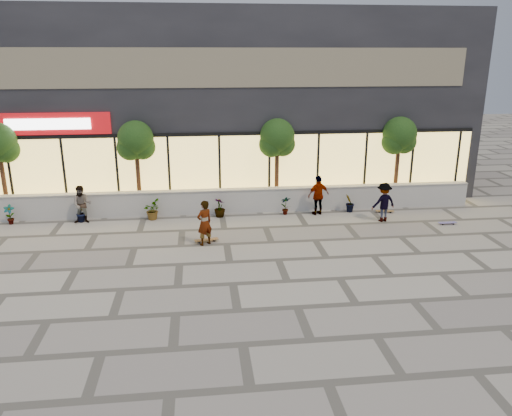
{
  "coord_description": "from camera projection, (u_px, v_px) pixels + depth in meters",
  "views": [
    {
      "loc": [
        -0.87,
        -13.51,
        6.58
      ],
      "look_at": [
        1.08,
        3.35,
        1.3
      ],
      "focal_mm": 35.0,
      "sensor_mm": 36.0,
      "label": 1
    }
  ],
  "objects": [
    {
      "name": "planter_wall",
      "position": [
        221.0,
        201.0,
        21.35
      ],
      "size": [
        22.0,
        0.42,
        1.04
      ],
      "color": "beige",
      "rests_on": "ground"
    },
    {
      "name": "shrub_e",
      "position": [
        286.0,
        205.0,
        21.16
      ],
      "size": [
        0.46,
        0.35,
        0.81
      ],
      "primitive_type": "imported",
      "rotation": [
        0.0,
        0.0,
        3.28
      ],
      "color": "#143410",
      "rests_on": "ground"
    },
    {
      "name": "skater_center",
      "position": [
        205.0,
        223.0,
        17.68
      ],
      "size": [
        0.72,
        0.66,
        1.65
      ],
      "primitive_type": "imported",
      "rotation": [
        0.0,
        0.0,
        3.73
      ],
      "color": "silver",
      "rests_on": "ground"
    },
    {
      "name": "skateboard_right_near",
      "position": [
        385.0,
        211.0,
        21.49
      ],
      "size": [
        0.79,
        0.34,
        0.09
      ],
      "rotation": [
        0.0,
        0.0,
        -0.2
      ],
      "color": "brown",
      "rests_on": "ground"
    },
    {
      "name": "shrub_b",
      "position": [
        82.0,
        212.0,
        20.24
      ],
      "size": [
        0.57,
        0.57,
        0.81
      ],
      "primitive_type": "imported",
      "rotation": [
        0.0,
        0.0,
        0.82
      ],
      "color": "#143410",
      "rests_on": "ground"
    },
    {
      "name": "skateboard_right_far",
      "position": [
        447.0,
        223.0,
        20.0
      ],
      "size": [
        0.74,
        0.19,
        0.09
      ],
      "rotation": [
        0.0,
        0.0,
        0.0
      ],
      "color": "#595296",
      "rests_on": "ground"
    },
    {
      "name": "tree_mideast",
      "position": [
        277.0,
        140.0,
        21.55
      ],
      "size": [
        1.6,
        1.5,
        3.92
      ],
      "color": "#4F301C",
      "rests_on": "ground"
    },
    {
      "name": "skater_right_far",
      "position": [
        384.0,
        202.0,
        20.22
      ],
      "size": [
        1.15,
        0.82,
        1.6
      ],
      "primitive_type": "imported",
      "rotation": [
        0.0,
        0.0,
        3.38
      ],
      "color": "maroon",
      "rests_on": "ground"
    },
    {
      "name": "skateboard_center",
      "position": [
        206.0,
        240.0,
        18.13
      ],
      "size": [
        0.9,
        0.39,
        0.1
      ],
      "rotation": [
        0.0,
        0.0,
        0.2
      ],
      "color": "brown",
      "rests_on": "ground"
    },
    {
      "name": "shrub_d",
      "position": [
        220.0,
        208.0,
        20.85
      ],
      "size": [
        0.64,
        0.64,
        0.81
      ],
      "primitive_type": "imported",
      "rotation": [
        0.0,
        0.0,
        2.46
      ],
      "color": "#143410",
      "rests_on": "ground"
    },
    {
      "name": "shrub_c",
      "position": [
        152.0,
        210.0,
        20.54
      ],
      "size": [
        0.68,
        0.77,
        0.81
      ],
      "primitive_type": "imported",
      "rotation": [
        0.0,
        0.0,
        1.64
      ],
      "color": "#143410",
      "rests_on": "ground"
    },
    {
      "name": "skater_right_near",
      "position": [
        318.0,
        195.0,
        21.03
      ],
      "size": [
        1.07,
        0.7,
        1.7
      ],
      "primitive_type": "imported",
      "rotation": [
        0.0,
        0.0,
        3.46
      ],
      "color": "silver",
      "rests_on": "ground"
    },
    {
      "name": "tree_midwest",
      "position": [
        136.0,
        143.0,
        20.9
      ],
      "size": [
        1.6,
        1.5,
        3.92
      ],
      "color": "#4F301C",
      "rests_on": "ground"
    },
    {
      "name": "tree_east",
      "position": [
        399.0,
        138.0,
        22.16
      ],
      "size": [
        1.6,
        1.5,
        3.92
      ],
      "color": "#4F301C",
      "rests_on": "ground"
    },
    {
      "name": "ground",
      "position": [
        233.0,
        284.0,
        14.86
      ],
      "size": [
        80.0,
        80.0,
        0.0
      ],
      "primitive_type": "plane",
      "color": "#A8A291",
      "rests_on": "ground"
    },
    {
      "name": "skater_left",
      "position": [
        82.0,
        204.0,
        19.99
      ],
      "size": [
        0.77,
        0.61,
        1.55
      ],
      "primitive_type": "imported",
      "rotation": [
        0.0,
        0.0,
        0.04
      ],
      "color": "tan",
      "rests_on": "ground"
    },
    {
      "name": "retail_building",
      "position": [
        215.0,
        101.0,
        25.45
      ],
      "size": [
        24.0,
        9.17,
        8.5
      ],
      "color": "black",
      "rests_on": "ground"
    },
    {
      "name": "shrub_a",
      "position": [
        10.0,
        215.0,
        19.93
      ],
      "size": [
        0.43,
        0.29,
        0.81
      ],
      "primitive_type": "imported",
      "color": "#143410",
      "rests_on": "ground"
    },
    {
      "name": "shrub_f",
      "position": [
        350.0,
        203.0,
        21.46
      ],
      "size": [
        0.55,
        0.57,
        0.81
      ],
      "primitive_type": "imported",
      "rotation": [
        0.0,
        0.0,
        4.1
      ],
      "color": "#143410",
      "rests_on": "ground"
    }
  ]
}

